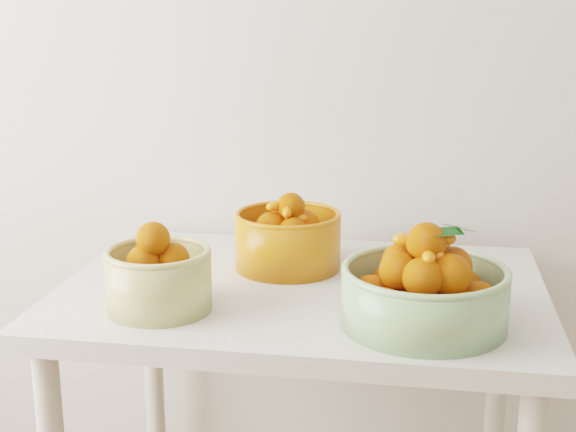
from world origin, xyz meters
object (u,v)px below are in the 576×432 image
Objects in this scene: table at (302,328)px; bowl_green at (425,290)px; bowl_cream at (159,277)px; bowl_orange at (288,239)px.

bowl_green is at bearing -35.27° from table.
bowl_cream is (-0.25, -0.18, 0.16)m from table.
bowl_cream is at bearing -179.52° from bowl_green.
bowl_orange is at bearing 55.46° from bowl_cream.
bowl_orange is at bearing 136.22° from bowl_green.
bowl_orange is at bearing 114.19° from table.
table is at bearing 144.73° from bowl_green.
bowl_cream is 0.50m from bowl_green.
bowl_orange is (0.20, 0.29, 0.00)m from bowl_cream.
bowl_green reaches higher than bowl_orange.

